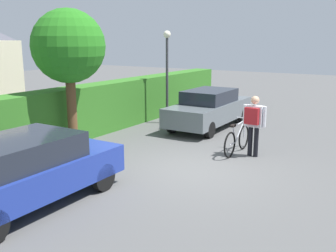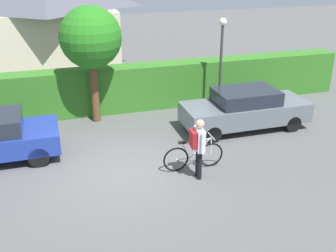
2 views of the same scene
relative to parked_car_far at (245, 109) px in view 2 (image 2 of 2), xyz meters
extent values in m
plane|color=#505050|center=(-4.66, -1.84, -0.73)|extent=(60.00, 60.00, 0.00)
cube|color=#306E21|center=(-4.66, 3.00, 0.14)|extent=(20.22, 0.90, 1.74)
cube|color=beige|center=(-6.23, 8.85, 0.88)|extent=(6.32, 4.59, 3.22)
cylinder|color=black|center=(-6.95, 0.82, -0.42)|extent=(0.61, 0.18, 0.61)
cylinder|color=black|center=(-6.94, -0.80, -0.42)|extent=(0.61, 0.18, 0.61)
cube|color=slate|center=(0.00, 0.00, -0.12)|extent=(4.40, 1.68, 0.67)
cube|color=#1E232D|center=(-0.01, 0.00, 0.46)|extent=(2.12, 1.47, 0.47)
cylinder|color=black|center=(1.49, 0.75, -0.45)|extent=(0.56, 0.18, 0.56)
cylinder|color=black|center=(1.50, -0.73, -0.45)|extent=(0.56, 0.18, 0.56)
cylinder|color=black|center=(-1.49, 0.73, -0.45)|extent=(0.56, 0.18, 0.56)
cylinder|color=black|center=(-1.49, -0.75, -0.45)|extent=(0.56, 0.18, 0.56)
torus|color=black|center=(-2.17, -2.22, -0.36)|extent=(0.75, 0.06, 0.75)
torus|color=black|center=(-3.22, -2.21, -0.36)|extent=(0.75, 0.06, 0.75)
cylinder|color=silver|center=(-2.50, -2.21, -0.09)|extent=(0.67, 0.04, 0.60)
cylinder|color=silver|center=(-2.93, -2.21, -0.12)|extent=(0.25, 0.04, 0.52)
cylinder|color=silver|center=(-2.63, -2.21, 0.13)|extent=(0.82, 0.04, 0.09)
cylinder|color=silver|center=(-3.02, -2.21, -0.37)|extent=(0.40, 0.04, 0.05)
cylinder|color=silver|center=(-2.17, -2.22, -0.08)|extent=(0.04, 0.04, 0.56)
cube|color=black|center=(-3.04, -2.21, 0.16)|extent=(0.22, 0.10, 0.06)
cylinder|color=silver|center=(-2.17, -2.22, 0.23)|extent=(0.03, 0.50, 0.03)
cylinder|color=black|center=(-2.71, -2.62, -0.30)|extent=(0.13, 0.13, 0.86)
cylinder|color=black|center=(-2.73, -2.80, -0.30)|extent=(0.13, 0.13, 0.86)
cube|color=silver|center=(-2.72, -2.71, 0.43)|extent=(0.25, 0.52, 0.61)
sphere|color=tan|center=(-2.72, -2.71, 0.89)|extent=(0.23, 0.23, 0.23)
cylinder|color=silver|center=(-2.69, -2.41, 0.45)|extent=(0.09, 0.09, 0.58)
cylinder|color=silver|center=(-2.75, -3.01, 0.45)|extent=(0.09, 0.09, 0.58)
cube|color=maroon|center=(-2.88, -2.69, 0.46)|extent=(0.20, 0.41, 0.46)
cylinder|color=#38383D|center=(-0.23, 1.73, 0.93)|extent=(0.10, 0.10, 3.32)
sphere|color=#F2EDCC|center=(-0.23, 1.73, 2.71)|extent=(0.28, 0.28, 0.28)
cylinder|color=brown|center=(-4.90, 2.16, 0.49)|extent=(0.29, 0.29, 2.44)
sphere|color=#25731C|center=(-4.90, 2.16, 2.34)|extent=(2.13, 2.13, 2.13)
camera|label=1|loc=(-13.07, -6.29, 2.55)|focal=41.62mm
camera|label=2|loc=(-6.32, -11.84, 5.11)|focal=43.41mm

